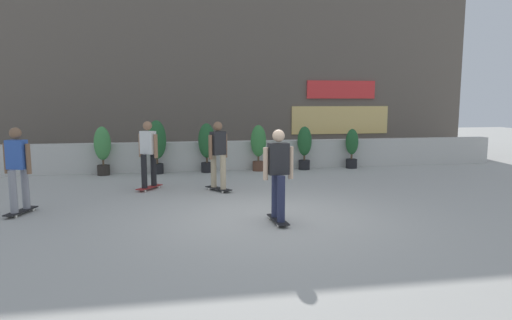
% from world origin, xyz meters
% --- Properties ---
extents(ground_plane, '(48.00, 48.00, 0.00)m').
position_xyz_m(ground_plane, '(0.00, 0.00, 0.00)').
color(ground_plane, '#B2AFA8').
extents(planter_wall, '(18.00, 0.40, 0.90)m').
position_xyz_m(planter_wall, '(0.00, 6.00, 0.45)').
color(planter_wall, beige).
rests_on(planter_wall, ground).
extents(building_backdrop, '(20.00, 2.08, 6.50)m').
position_xyz_m(building_backdrop, '(0.01, 10.00, 3.25)').
color(building_backdrop, '#60564C').
rests_on(building_backdrop, ground).
extents(potted_plant_0, '(0.48, 0.48, 1.44)m').
position_xyz_m(potted_plant_0, '(-3.85, 5.55, 0.83)').
color(potted_plant_0, '#2D2823').
rests_on(potted_plant_0, ground).
extents(potted_plant_1, '(0.57, 0.57, 1.61)m').
position_xyz_m(potted_plant_1, '(-2.29, 5.55, 0.94)').
color(potted_plant_1, black).
rests_on(potted_plant_1, ground).
extents(potted_plant_2, '(0.51, 0.51, 1.50)m').
position_xyz_m(potted_plant_2, '(-0.80, 5.55, 0.87)').
color(potted_plant_2, black).
rests_on(potted_plant_2, ground).
extents(potted_plant_3, '(0.48, 0.48, 1.43)m').
position_xyz_m(potted_plant_3, '(0.80, 5.55, 0.83)').
color(potted_plant_3, brown).
rests_on(potted_plant_3, ground).
extents(potted_plant_4, '(0.45, 0.45, 1.37)m').
position_xyz_m(potted_plant_4, '(2.29, 5.55, 0.78)').
color(potted_plant_4, black).
rests_on(potted_plant_4, ground).
extents(potted_plant_5, '(0.40, 0.40, 1.28)m').
position_xyz_m(potted_plant_5, '(3.88, 5.55, 0.70)').
color(potted_plant_5, black).
rests_on(potted_plant_5, ground).
extents(skater_by_wall_right, '(0.62, 0.77, 1.70)m').
position_xyz_m(skater_by_wall_right, '(-0.73, 2.63, 0.94)').
color(skater_by_wall_right, black).
rests_on(skater_by_wall_right, ground).
extents(skater_far_right, '(0.63, 0.77, 1.70)m').
position_xyz_m(skater_far_right, '(-2.40, 3.10, 0.94)').
color(skater_far_right, maroon).
rests_on(skater_far_right, ground).
extents(skater_far_left, '(0.54, 0.82, 1.70)m').
position_xyz_m(skater_far_left, '(-4.73, 1.08, 0.94)').
color(skater_far_left, black).
rests_on(skater_far_left, ground).
extents(skater_by_wall_left, '(0.56, 0.81, 1.70)m').
position_xyz_m(skater_by_wall_left, '(0.06, -0.42, 0.94)').
color(skater_by_wall_left, black).
rests_on(skater_by_wall_left, ground).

